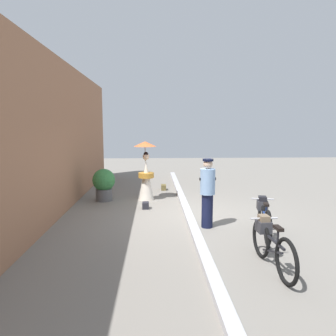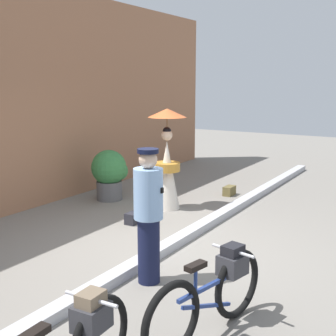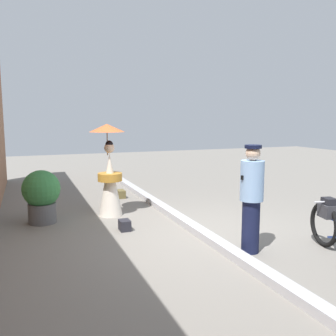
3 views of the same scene
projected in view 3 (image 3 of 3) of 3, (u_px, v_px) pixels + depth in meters
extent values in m
plane|color=gray|center=(201.00, 236.00, 6.12)|extent=(30.00, 30.00, 0.00)
cube|color=#B2B2B7|center=(201.00, 232.00, 6.11)|extent=(14.00, 0.20, 0.12)
torus|color=black|center=(324.00, 224.00, 5.60)|extent=(0.70, 0.21, 0.70)
cylinder|color=silver|center=(329.00, 202.00, 5.45)|extent=(0.13, 0.48, 0.03)
cube|color=#333338|center=(328.00, 211.00, 5.47)|extent=(0.30, 0.27, 0.20)
cube|color=black|center=(329.00, 203.00, 5.45)|extent=(0.23, 0.20, 0.14)
cylinder|color=#141938|center=(251.00, 226.00, 5.34)|extent=(0.26, 0.26, 0.78)
cylinder|color=#8CB2E0|center=(252.00, 181.00, 5.25)|extent=(0.34, 0.34, 0.59)
sphere|color=#D8B293|center=(253.00, 153.00, 5.19)|extent=(0.21, 0.21, 0.21)
cylinder|color=black|center=(253.00, 147.00, 5.18)|extent=(0.24, 0.24, 0.05)
cube|color=black|center=(252.00, 177.00, 5.24)|extent=(0.07, 0.38, 0.06)
cone|color=silver|center=(110.00, 184.00, 7.35)|extent=(0.48, 0.48, 1.28)
cylinder|color=#C1842D|center=(110.00, 177.00, 7.33)|extent=(0.49, 0.49, 0.16)
sphere|color=beige|center=(109.00, 148.00, 7.25)|extent=(0.21, 0.21, 0.21)
sphere|color=black|center=(109.00, 144.00, 7.24)|extent=(0.15, 0.15, 0.15)
cylinder|color=olive|center=(107.00, 142.00, 7.27)|extent=(0.02, 0.02, 0.55)
cone|color=orange|center=(107.00, 128.00, 7.23)|extent=(0.71, 0.71, 0.16)
cylinder|color=#59595B|center=(42.00, 213.00, 6.87)|extent=(0.51, 0.51, 0.38)
sphere|color=#387F42|center=(41.00, 189.00, 6.81)|extent=(0.70, 0.70, 0.70)
sphere|color=#387F42|center=(47.00, 191.00, 7.02)|extent=(0.39, 0.39, 0.39)
cube|color=brown|center=(121.00, 194.00, 9.04)|extent=(0.31, 0.17, 0.19)
cube|color=brown|center=(123.00, 192.00, 9.05)|extent=(0.27, 0.06, 0.07)
cube|color=#26262D|center=(125.00, 225.00, 6.41)|extent=(0.24, 0.18, 0.19)
cube|color=black|center=(128.00, 222.00, 6.42)|extent=(0.21, 0.06, 0.07)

